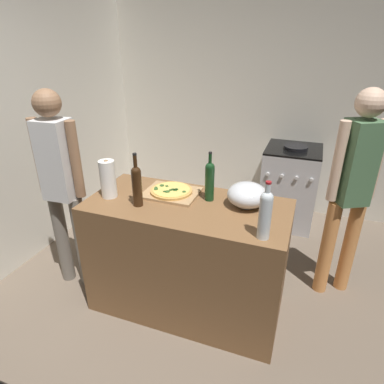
{
  "coord_description": "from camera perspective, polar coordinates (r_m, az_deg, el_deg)",
  "views": [
    {
      "loc": [
        0.62,
        -1.19,
        1.99
      ],
      "look_at": [
        -0.13,
        0.86,
        0.97
      ],
      "focal_mm": 30.97,
      "sensor_mm": 36.0,
      "label": 1
    }
  ],
  "objects": [
    {
      "name": "pizza",
      "position": [
        2.49,
        -3.59,
        0.26
      ],
      "size": [
        0.32,
        0.32,
        0.03
      ],
      "color": "tan",
      "rests_on": "cutting_board"
    },
    {
      "name": "counter",
      "position": [
        2.59,
        -0.78,
        -11.11
      ],
      "size": [
        1.45,
        0.69,
        0.92
      ],
      "primitive_type": "cube",
      "color": "brown",
      "rests_on": "ground_plane"
    },
    {
      "name": "ground_plane",
      "position": [
        3.32,
        5.42,
        -12.06
      ],
      "size": [
        4.22,
        3.37,
        0.02
      ],
      "primitive_type": "cube",
      "color": "#6B5B4C"
    },
    {
      "name": "wine_bottle_amber",
      "position": [
        1.94,
        12.51,
        -3.51
      ],
      "size": [
        0.07,
        0.07,
        0.36
      ],
      "color": "silver",
      "rests_on": "counter"
    },
    {
      "name": "person_in_stripes",
      "position": [
        2.79,
        -21.63,
        1.82
      ],
      "size": [
        0.4,
        0.22,
        1.67
      ],
      "color": "slate",
      "rests_on": "ground_plane"
    },
    {
      "name": "wine_bottle_clear",
      "position": [
        2.29,
        -9.48,
        1.36
      ],
      "size": [
        0.07,
        0.07,
        0.38
      ],
      "color": "#331E0F",
      "rests_on": "counter"
    },
    {
      "name": "stove",
      "position": [
        3.93,
        16.39,
        1.02
      ],
      "size": [
        0.58,
        0.63,
        0.94
      ],
      "color": "#B7B7BC",
      "rests_on": "ground_plane"
    },
    {
      "name": "kitchen_wall_rear",
      "position": [
        4.12,
        11.67,
        14.99
      ],
      "size": [
        4.22,
        0.1,
        2.6
      ],
      "primitive_type": "cube",
      "color": "silver",
      "rests_on": "ground_plane"
    },
    {
      "name": "kitchen_wall_left",
      "position": [
        3.64,
        -23.83,
        12.14
      ],
      "size": [
        0.1,
        3.37,
        2.6
      ],
      "primitive_type": "cube",
      "color": "silver",
      "rests_on": "ground_plane"
    },
    {
      "name": "mixing_bowl",
      "position": [
        2.32,
        9.5,
        -0.5
      ],
      "size": [
        0.28,
        0.28,
        0.17
      ],
      "color": "#B2B2B7",
      "rests_on": "counter"
    },
    {
      "name": "paper_towel_roll",
      "position": [
        2.48,
        -14.27,
        2.18
      ],
      "size": [
        0.11,
        0.11,
        0.28
      ],
      "color": "white",
      "rests_on": "counter"
    },
    {
      "name": "person_in_red",
      "position": [
        2.76,
        25.87,
        1.02
      ],
      "size": [
        0.35,
        0.28,
        1.69
      ],
      "color": "#D88C4C",
      "rests_on": "ground_plane"
    },
    {
      "name": "wine_bottle_green",
      "position": [
        2.35,
        3.06,
        2.14
      ],
      "size": [
        0.07,
        0.07,
        0.36
      ],
      "color": "#143819",
      "rests_on": "counter"
    },
    {
      "name": "cutting_board",
      "position": [
        2.5,
        -3.57,
        -0.17
      ],
      "size": [
        0.4,
        0.32,
        0.02
      ],
      "primitive_type": "cube",
      "color": "tan",
      "rests_on": "counter"
    }
  ]
}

